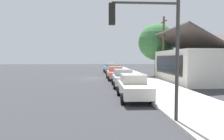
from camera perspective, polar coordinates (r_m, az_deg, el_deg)
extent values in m
plane|color=#38383D|center=(26.83, -5.00, -2.31)|extent=(120.00, 120.00, 0.00)
cube|color=beige|center=(27.31, 6.84, -2.05)|extent=(60.00, 4.20, 0.16)
cube|color=#9ED1BC|center=(42.45, -0.82, 0.74)|extent=(4.83, 1.95, 0.70)
cube|color=#86B1A0|center=(42.90, -0.87, 1.61)|extent=(2.34, 1.65, 0.56)
cylinder|color=black|center=(41.09, 0.61, 0.16)|extent=(0.67, 0.24, 0.66)
cylinder|color=black|center=(40.93, -1.88, 0.14)|extent=(0.67, 0.24, 0.66)
cylinder|color=black|center=(44.03, 0.17, 0.38)|extent=(0.67, 0.24, 0.66)
cylinder|color=black|center=(43.87, -2.15, 0.36)|extent=(0.67, 0.24, 0.66)
cube|color=#8CB7E0|center=(36.35, -0.60, 0.28)|extent=(4.72, 2.07, 0.70)
cube|color=#779CBE|center=(36.78, -0.68, 1.30)|extent=(2.30, 1.74, 0.56)
cylinder|color=black|center=(35.06, 1.17, -0.41)|extent=(0.67, 0.25, 0.66)
cylinder|color=black|center=(34.85, -1.88, -0.43)|extent=(0.67, 0.25, 0.66)
cylinder|color=black|center=(37.91, 0.58, -0.12)|extent=(0.67, 0.25, 0.66)
cylinder|color=black|center=(37.72, -2.24, -0.14)|extent=(0.67, 0.25, 0.66)
cube|color=olive|center=(30.35, 0.41, -0.34)|extent=(4.77, 1.93, 0.70)
cube|color=#61683C|center=(30.79, 0.32, 0.89)|extent=(2.31, 1.65, 0.56)
cylinder|color=black|center=(29.04, 2.49, -1.21)|extent=(0.67, 0.24, 0.66)
cylinder|color=black|center=(28.84, -1.08, -1.24)|extent=(0.67, 0.24, 0.66)
cylinder|color=black|center=(31.93, 1.76, -0.79)|extent=(0.67, 0.24, 0.66)
cylinder|color=black|center=(31.75, -1.49, -0.81)|extent=(0.67, 0.24, 0.66)
cube|color=#EA8C75|center=(24.95, 0.95, -1.16)|extent=(4.69, 1.94, 0.70)
cube|color=tan|center=(25.37, 0.83, 0.34)|extent=(2.27, 1.66, 0.56)
cylinder|color=black|center=(23.68, 3.54, -2.27)|extent=(0.66, 0.24, 0.66)
cylinder|color=black|center=(23.47, -0.89, -2.31)|extent=(0.66, 0.24, 0.66)
cylinder|color=black|center=(26.52, 2.57, -1.65)|extent=(0.66, 0.24, 0.66)
cylinder|color=black|center=(26.33, -1.38, -1.69)|extent=(0.66, 0.24, 0.66)
cube|color=silver|center=(18.94, 3.14, -2.63)|extent=(4.57, 1.88, 0.70)
cube|color=#A0A2A6|center=(19.33, 3.01, -0.63)|extent=(2.21, 1.62, 0.56)
cylinder|color=black|center=(17.71, 6.51, -4.21)|extent=(0.66, 0.23, 0.66)
cylinder|color=black|center=(17.51, 0.71, -4.28)|extent=(0.66, 0.23, 0.66)
cylinder|color=black|center=(20.47, 5.22, -3.17)|extent=(0.66, 0.23, 0.66)
cylinder|color=black|center=(20.30, 0.20, -3.21)|extent=(0.66, 0.23, 0.66)
cube|color=silver|center=(13.28, 6.05, -5.25)|extent=(4.57, 1.80, 0.70)
cube|color=beige|center=(13.65, 5.76, -2.35)|extent=(2.21, 1.55, 0.56)
cylinder|color=black|center=(12.15, 11.10, -7.78)|extent=(0.66, 0.23, 0.66)
cylinder|color=black|center=(11.86, 2.99, -8.00)|extent=(0.66, 0.23, 0.66)
cylinder|color=black|center=(14.85, 8.46, -5.71)|extent=(0.66, 0.23, 0.66)
cylinder|color=black|center=(14.61, 1.84, -5.82)|extent=(0.66, 0.23, 0.66)
cube|color=silver|center=(24.55, 24.03, 0.96)|extent=(9.71, 7.88, 3.50)
cube|color=black|center=(22.94, 15.23, 1.43)|extent=(7.76, 0.08, 1.96)
cube|color=#514742|center=(23.74, 19.96, 7.73)|extent=(10.31, 4.23, 2.35)
cube|color=#514742|center=(25.59, 28.11, 7.21)|extent=(10.31, 4.23, 2.35)
cylinder|color=brown|center=(29.90, 12.26, 1.58)|extent=(0.44, 0.44, 3.50)
sphere|color=#38753D|center=(29.97, 12.34, 7.64)|extent=(5.15, 5.15, 5.15)
cylinder|color=#383833|center=(8.51, 17.75, 2.73)|extent=(0.14, 0.14, 5.20)
cylinder|color=#383833|center=(8.39, 9.33, 18.03)|extent=(0.10, 2.60, 0.10)
cube|color=black|center=(8.09, -0.03, 15.34)|extent=(0.28, 0.24, 0.80)
sphere|color=red|center=(8.30, -0.10, 16.88)|extent=(0.16, 0.16, 0.16)
sphere|color=yellow|center=(8.24, -0.10, 15.13)|extent=(0.16, 0.16, 0.16)
sphere|color=green|center=(8.19, -0.10, 13.34)|extent=(0.16, 0.16, 0.16)
cylinder|color=brown|center=(24.89, 14.17, 5.80)|extent=(0.24, 0.24, 7.50)
cube|color=brown|center=(25.22, 14.28, 12.96)|extent=(1.80, 0.12, 0.12)
cylinder|color=red|center=(36.57, 1.84, -0.08)|extent=(0.22, 0.22, 0.55)
sphere|color=red|center=(36.55, 1.84, 0.46)|extent=(0.18, 0.18, 0.18)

